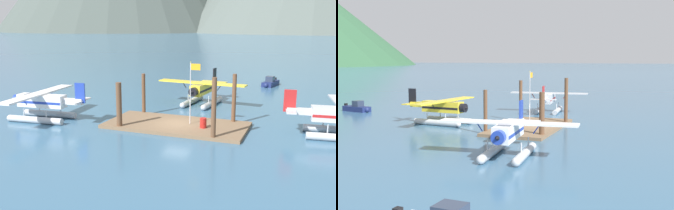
{
  "view_description": "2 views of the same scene",
  "coord_description": "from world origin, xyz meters",
  "views": [
    {
      "loc": [
        11.14,
        -30.67,
        9.18
      ],
      "look_at": [
        -1.92,
        2.79,
        1.3
      ],
      "focal_mm": 39.43,
      "sensor_mm": 36.0,
      "label": 1
    },
    {
      "loc": [
        -42.6,
        -13.63,
        7.28
      ],
      "look_at": [
        1.81,
        3.36,
        2.16
      ],
      "focal_mm": 46.36,
      "sensor_mm": 36.0,
      "label": 2
    }
  ],
  "objects": [
    {
      "name": "piling_near_left",
      "position": [
        -4.48,
        -2.58,
        2.1
      ],
      "size": [
        0.5,
        0.5,
        4.21
      ],
      "primitive_type": "cylinder",
      "color": "brown",
      "rests_on": "ground"
    },
    {
      "name": "piling_far_left",
      "position": [
        -4.68,
        3.0,
        2.15
      ],
      "size": [
        0.37,
        0.37,
        4.29
      ],
      "primitive_type": "cylinder",
      "color": "brown",
      "rests_on": "ground"
    },
    {
      "name": "fuel_drum",
      "position": [
        2.68,
        -0.51,
        0.74
      ],
      "size": [
        0.62,
        0.62,
        0.88
      ],
      "color": "#AD1E19",
      "rests_on": "dock_platform"
    },
    {
      "name": "boat_navy_open_north",
      "position": [
        5.47,
        26.72,
        0.49
      ],
      "size": [
        2.31,
        4.83,
        1.5
      ],
      "color": "navy",
      "rests_on": "ground"
    },
    {
      "name": "ground_plane",
      "position": [
        0.0,
        0.0,
        0.0
      ],
      "size": [
        1200.0,
        1200.0,
        0.0
      ],
      "primitive_type": "plane",
      "color": "#38607F"
    },
    {
      "name": "piling_far_right",
      "position": [
        4.69,
        2.63,
        2.38
      ],
      "size": [
        0.38,
        0.38,
        4.75
      ],
      "primitive_type": "cylinder",
      "color": "brown",
      "rests_on": "ground"
    },
    {
      "name": "flagpole",
      "position": [
        1.3,
        0.41,
        3.84
      ],
      "size": [
        0.95,
        0.1,
        5.66
      ],
      "color": "silver",
      "rests_on": "dock_platform"
    },
    {
      "name": "seaplane_silver_stbd_fwd",
      "position": [
        13.83,
        1.82,
        1.58
      ],
      "size": [
        7.95,
        10.49,
        3.84
      ],
      "color": "#B7BABF",
      "rests_on": "ground"
    },
    {
      "name": "piling_near_right",
      "position": [
        4.18,
        -2.83,
        2.57
      ],
      "size": [
        0.39,
        0.39,
        5.14
      ],
      "primitive_type": "cylinder",
      "color": "brown",
      "rests_on": "ground"
    },
    {
      "name": "seaplane_yellow_bow_centre",
      "position": [
        -0.47,
        10.0,
        1.58
      ],
      "size": [
        10.48,
        7.96,
        3.84
      ],
      "color": "#B7BABF",
      "rests_on": "ground"
    },
    {
      "name": "dock_platform",
      "position": [
        0.0,
        0.0,
        0.15
      ],
      "size": [
        12.8,
        6.19,
        0.3
      ],
      "primitive_type": "cube",
      "color": "brown",
      "rests_on": "ground"
    },
    {
      "name": "seaplane_white_port_aft",
      "position": [
        -13.04,
        -2.5,
        1.58
      ],
      "size": [
        7.96,
        10.49,
        3.84
      ],
      "color": "#B7BABF",
      "rests_on": "ground"
    }
  ]
}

